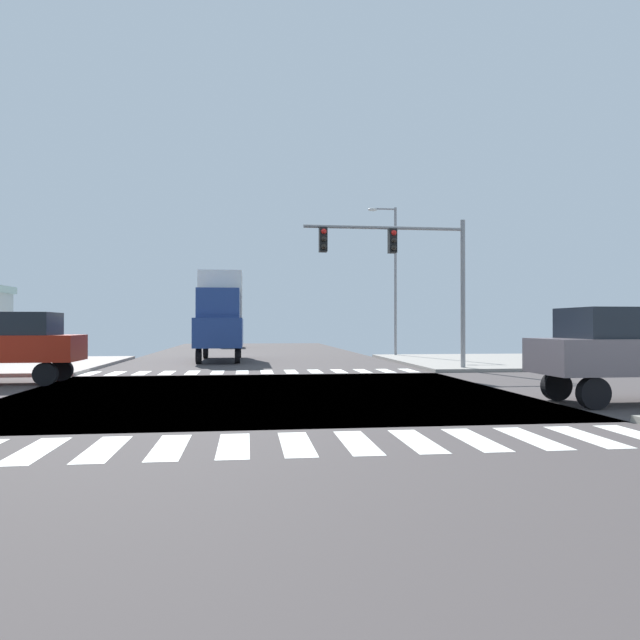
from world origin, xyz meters
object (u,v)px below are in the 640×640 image
(street_lamp, at_px, (392,269))
(pickup_crossing_2, at_px, (633,351))
(pickup_nearside_1, at_px, (4,344))
(traffic_signal_mast, at_px, (401,258))
(sedan_outer_3, at_px, (230,335))
(box_truck_farside_1, at_px, (221,313))

(street_lamp, relative_size, pickup_crossing_2, 1.77)
(street_lamp, xyz_separation_m, pickup_nearside_1, (-16.56, -13.99, -4.04))
(traffic_signal_mast, relative_size, pickup_crossing_2, 1.35)
(traffic_signal_mast, bearing_deg, pickup_nearside_1, -166.55)
(traffic_signal_mast, relative_size, pickup_nearside_1, 1.35)
(pickup_nearside_1, bearing_deg, street_lamp, 130.20)
(street_lamp, height_order, sedan_outer_3, street_lamp)
(pickup_nearside_1, height_order, sedan_outer_3, pickup_nearside_1)
(box_truck_farside_1, bearing_deg, pickup_nearside_1, 61.72)
(street_lamp, height_order, pickup_crossing_2, street_lamp)
(traffic_signal_mast, bearing_deg, pickup_crossing_2, -73.89)
(traffic_signal_mast, relative_size, street_lamp, 0.76)
(pickup_nearside_1, distance_m, box_truck_farside_1, 13.69)
(pickup_crossing_2, bearing_deg, pickup_nearside_1, 67.97)
(pickup_crossing_2, bearing_deg, traffic_signal_mast, 16.11)
(traffic_signal_mast, height_order, pickup_crossing_2, traffic_signal_mast)
(box_truck_farside_1, relative_size, pickup_crossing_2, 1.41)
(traffic_signal_mast, xyz_separation_m, pickup_nearside_1, (-14.29, -3.42, -3.44))
(street_lamp, relative_size, sedan_outer_3, 2.10)
(sedan_outer_3, bearing_deg, pickup_nearside_1, 77.94)
(sedan_outer_3, bearing_deg, box_truck_farside_1, 90.00)
(sedan_outer_3, bearing_deg, traffic_signal_mast, 106.30)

